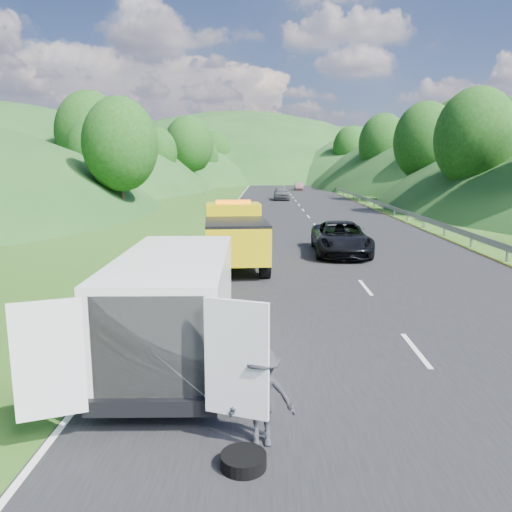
{
  "coord_description": "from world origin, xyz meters",
  "views": [
    {
      "loc": [
        -0.52,
        -13.14,
        4.31
      ],
      "look_at": [
        -0.84,
        3.12,
        1.3
      ],
      "focal_mm": 35.0,
      "sensor_mm": 36.0,
      "label": 1
    }
  ],
  "objects_px": {
    "passing_suv": "(340,254)",
    "suitcase": "(123,299)",
    "tow_truck": "(235,236)",
    "worker": "(262,445)",
    "child": "(179,322)",
    "woman": "(168,313)",
    "spare_tire": "(244,468)",
    "white_van": "(176,302)"
  },
  "relations": [
    {
      "from": "child",
      "to": "worker",
      "type": "bearing_deg",
      "value": -46.43
    },
    {
      "from": "worker",
      "to": "suitcase",
      "type": "distance_m",
      "value": 8.39
    },
    {
      "from": "suitcase",
      "to": "spare_tire",
      "type": "relative_size",
      "value": 0.97
    },
    {
      "from": "tow_truck",
      "to": "white_van",
      "type": "relative_size",
      "value": 0.95
    },
    {
      "from": "child",
      "to": "spare_tire",
      "type": "bearing_deg",
      "value": -50.18
    },
    {
      "from": "white_van",
      "to": "passing_suv",
      "type": "distance_m",
      "value": 14.62
    },
    {
      "from": "passing_suv",
      "to": "woman",
      "type": "bearing_deg",
      "value": -121.7
    },
    {
      "from": "passing_suv",
      "to": "suitcase",
      "type": "bearing_deg",
      "value": -127.88
    },
    {
      "from": "passing_suv",
      "to": "spare_tire",
      "type": "bearing_deg",
      "value": -100.93
    },
    {
      "from": "tow_truck",
      "to": "worker",
      "type": "height_order",
      "value": "tow_truck"
    },
    {
      "from": "white_van",
      "to": "spare_tire",
      "type": "height_order",
      "value": "white_van"
    },
    {
      "from": "suitcase",
      "to": "woman",
      "type": "bearing_deg",
      "value": -11.39
    },
    {
      "from": "white_van",
      "to": "woman",
      "type": "height_order",
      "value": "white_van"
    },
    {
      "from": "white_van",
      "to": "child",
      "type": "height_order",
      "value": "white_van"
    },
    {
      "from": "suitcase",
      "to": "white_van",
      "type": "bearing_deg",
      "value": -59.45
    },
    {
      "from": "woman",
      "to": "passing_suv",
      "type": "bearing_deg",
      "value": -49.01
    },
    {
      "from": "tow_truck",
      "to": "white_van",
      "type": "height_order",
      "value": "tow_truck"
    },
    {
      "from": "woman",
      "to": "suitcase",
      "type": "height_order",
      "value": "woman"
    },
    {
      "from": "spare_tire",
      "to": "woman",
      "type": "bearing_deg",
      "value": 108.71
    },
    {
      "from": "worker",
      "to": "suitcase",
      "type": "bearing_deg",
      "value": 115.21
    },
    {
      "from": "worker",
      "to": "passing_suv",
      "type": "height_order",
      "value": "worker"
    },
    {
      "from": "tow_truck",
      "to": "worker",
      "type": "distance_m",
      "value": 13.76
    },
    {
      "from": "woman",
      "to": "passing_suv",
      "type": "distance_m",
      "value": 11.73
    },
    {
      "from": "white_van",
      "to": "child",
      "type": "relative_size",
      "value": 7.31
    },
    {
      "from": "child",
      "to": "worker",
      "type": "xyz_separation_m",
      "value": [
        2.36,
        -6.12,
        0.0
      ]
    },
    {
      "from": "white_van",
      "to": "worker",
      "type": "xyz_separation_m",
      "value": [
        1.89,
        -3.28,
        -1.38
      ]
    },
    {
      "from": "woman",
      "to": "suitcase",
      "type": "xyz_separation_m",
      "value": [
        -1.41,
        0.28,
        0.32
      ]
    },
    {
      "from": "tow_truck",
      "to": "suitcase",
      "type": "distance_m",
      "value": 7.13
    },
    {
      "from": "suitcase",
      "to": "passing_suv",
      "type": "height_order",
      "value": "passing_suv"
    },
    {
      "from": "child",
      "to": "spare_tire",
      "type": "height_order",
      "value": "child"
    },
    {
      "from": "worker",
      "to": "woman",
      "type": "bearing_deg",
      "value": 106.99
    },
    {
      "from": "woman",
      "to": "worker",
      "type": "height_order",
      "value": "woman"
    },
    {
      "from": "white_van",
      "to": "worker",
      "type": "relative_size",
      "value": 4.44
    },
    {
      "from": "white_van",
      "to": "woman",
      "type": "distance_m",
      "value": 4.03
    },
    {
      "from": "white_van",
      "to": "suitcase",
      "type": "distance_m",
      "value": 4.72
    },
    {
      "from": "woman",
      "to": "worker",
      "type": "relative_size",
      "value": 1.15
    },
    {
      "from": "white_van",
      "to": "child",
      "type": "distance_m",
      "value": 3.19
    },
    {
      "from": "tow_truck",
      "to": "child",
      "type": "height_order",
      "value": "tow_truck"
    },
    {
      "from": "spare_tire",
      "to": "passing_suv",
      "type": "height_order",
      "value": "passing_suv"
    },
    {
      "from": "suitcase",
      "to": "spare_tire",
      "type": "xyz_separation_m",
      "value": [
        3.97,
        -7.84,
        -0.32
      ]
    },
    {
      "from": "child",
      "to": "spare_tire",
      "type": "xyz_separation_m",
      "value": [
        2.1,
        -6.72,
        0.0
      ]
    },
    {
      "from": "white_van",
      "to": "passing_suv",
      "type": "bearing_deg",
      "value": 65.67
    }
  ]
}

